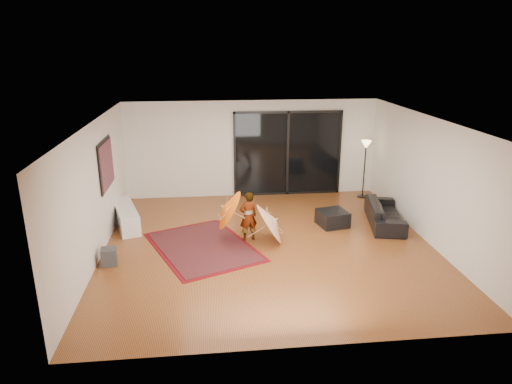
{
  "coord_description": "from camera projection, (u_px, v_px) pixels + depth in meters",
  "views": [
    {
      "loc": [
        -1.24,
        -8.95,
        4.17
      ],
      "look_at": [
        -0.23,
        0.39,
        1.1
      ],
      "focal_mm": 32.0,
      "sensor_mm": 36.0,
      "label": 1
    }
  ],
  "objects": [
    {
      "name": "sliding_door",
      "position": [
        288.0,
        154.0,
        12.89
      ],
      "size": [
        3.06,
        0.07,
        2.4
      ],
      "color": "black",
      "rests_on": "wall_back"
    },
    {
      "name": "wall_right",
      "position": [
        430.0,
        181.0,
        9.82
      ],
      "size": [
        0.0,
        7.0,
        7.0
      ],
      "primitive_type": "plane",
      "rotation": [
        1.57,
        0.0,
        -1.57
      ],
      "color": "silver",
      "rests_on": "floor"
    },
    {
      "name": "speaker",
      "position": [
        109.0,
        256.0,
        8.98
      ],
      "size": [
        0.34,
        0.34,
        0.34
      ],
      "primitive_type": "cube",
      "rotation": [
        0.0,
        0.0,
        0.15
      ],
      "color": "#424244",
      "rests_on": "floor"
    },
    {
      "name": "parasol_orange",
      "position": [
        223.0,
        211.0,
        9.83
      ],
      "size": [
        0.62,
        0.93,
        0.92
      ],
      "rotation": [
        0.0,
        -1.03,
        0.0
      ],
      "color": "orange",
      "rests_on": "child"
    },
    {
      "name": "wall_left",
      "position": [
        96.0,
        192.0,
        9.11
      ],
      "size": [
        0.0,
        7.0,
        7.0
      ],
      "primitive_type": "plane",
      "rotation": [
        1.57,
        0.0,
        1.57
      ],
      "color": "silver",
      "rests_on": "floor"
    },
    {
      "name": "child",
      "position": [
        248.0,
        216.0,
        9.99
      ],
      "size": [
        0.47,
        0.37,
        1.12
      ],
      "primitive_type": "imported",
      "rotation": [
        0.0,
        0.0,
        3.42
      ],
      "color": "#999999",
      "rests_on": "floor"
    },
    {
      "name": "sofa",
      "position": [
        385.0,
        213.0,
        10.98
      ],
      "size": [
        1.09,
        1.97,
        0.54
      ],
      "primitive_type": "imported",
      "rotation": [
        0.0,
        0.0,
        1.37
      ],
      "color": "black",
      "rests_on": "floor"
    },
    {
      "name": "wall_front",
      "position": [
        304.0,
        263.0,
        6.16
      ],
      "size": [
        7.0,
        0.0,
        7.0
      ],
      "primitive_type": "plane",
      "rotation": [
        -1.57,
        0.0,
        0.0
      ],
      "color": "silver",
      "rests_on": "floor"
    },
    {
      "name": "floor_lamp",
      "position": [
        366.0,
        153.0,
        12.61
      ],
      "size": [
        0.28,
        0.28,
        1.63
      ],
      "color": "black",
      "rests_on": "floor"
    },
    {
      "name": "ceiling",
      "position": [
        270.0,
        121.0,
        9.04
      ],
      "size": [
        7.0,
        7.0,
        0.0
      ],
      "primitive_type": "plane",
      "rotation": [
        3.14,
        0.0,
        0.0
      ],
      "color": "white",
      "rests_on": "wall_back"
    },
    {
      "name": "floor",
      "position": [
        269.0,
        245.0,
        9.88
      ],
      "size": [
        7.0,
        7.0,
        0.0
      ],
      "primitive_type": "plane",
      "color": "#99532A",
      "rests_on": "ground"
    },
    {
      "name": "persian_rug",
      "position": [
        203.0,
        247.0,
        9.79
      ],
      "size": [
        2.73,
        3.12,
        0.02
      ],
      "rotation": [
        0.0,
        0.0,
        0.4
      ],
      "color": "#63080E",
      "rests_on": "floor"
    },
    {
      "name": "ottoman",
      "position": [
        333.0,
        218.0,
        10.91
      ],
      "size": [
        0.77,
        0.77,
        0.37
      ],
      "primitive_type": "cube",
      "rotation": [
        0.0,
        0.0,
        0.22
      ],
      "color": "black",
      "rests_on": "floor"
    },
    {
      "name": "media_console",
      "position": [
        126.0,
        216.0,
        10.91
      ],
      "size": [
        0.91,
        1.75,
        0.47
      ],
      "primitive_type": "cube",
      "rotation": [
        0.0,
        0.0,
        0.3
      ],
      "color": "white",
      "rests_on": "floor"
    },
    {
      "name": "wall_back",
      "position": [
        252.0,
        149.0,
        12.77
      ],
      "size": [
        7.0,
        0.0,
        7.0
      ],
      "primitive_type": "plane",
      "rotation": [
        1.57,
        0.0,
        0.0
      ],
      "color": "silver",
      "rests_on": "floor"
    },
    {
      "name": "painting",
      "position": [
        106.0,
        164.0,
        9.96
      ],
      "size": [
        0.04,
        1.28,
        1.08
      ],
      "color": "black",
      "rests_on": "wall_left"
    },
    {
      "name": "parasol_white",
      "position": [
        276.0,
        220.0,
        9.93
      ],
      "size": [
        0.69,
        1.0,
        1.0
      ],
      "rotation": [
        0.0,
        1.01,
        0.0
      ],
      "color": "silver",
      "rests_on": "floor"
    }
  ]
}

